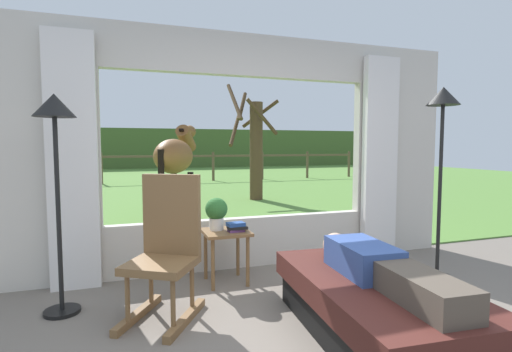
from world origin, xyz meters
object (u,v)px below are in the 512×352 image
Objects in this scene: recliner_sofa at (374,307)px; floor_lamp_left at (55,137)px; potted_plant at (216,212)px; reclining_person at (379,267)px; rocking_chair at (166,248)px; book_stack at (236,227)px; side_table at (226,240)px; horse at (176,157)px; pasture_tree at (254,145)px; floor_lamp_right at (442,125)px.

recliner_sofa is 1.01× the size of floor_lamp_left.
potted_plant is at bearing 122.58° from recliner_sofa.
rocking_chair is (-1.34, 0.89, 0.02)m from reclining_person.
book_stack reaches higher than recliner_sofa.
book_stack is (0.09, -0.06, 0.14)m from side_table.
horse is 0.61× the size of pasture_tree.
floor_lamp_left reaches higher than reclining_person.
pasture_tree is (2.12, 5.43, 0.95)m from side_table.
floor_lamp_right is at bearing 35.74° from recliner_sofa.
potted_plant is at bearing -63.54° from horse.
floor_lamp_right is 0.66× the size of pasture_tree.
recliner_sofa is at bearing -61.73° from potted_plant.
pasture_tree is (2.19, 2.17, 0.22)m from horse.
rocking_chair is at bearing -21.09° from floor_lamp_left.
rocking_chair is 3.92m from horse.
horse reaches higher than side_table.
pasture_tree reaches higher than floor_lamp_right.
floor_lamp_right is at bearing -5.16° from floor_lamp_left.
potted_plant is at bearing -112.31° from pasture_tree.
rocking_chair is at bearing 152.15° from recliner_sofa.
reclining_person is 1.61m from rocking_chair.
book_stack is 0.11× the size of floor_lamp_right.
floor_lamp_right is at bearing -90.51° from pasture_tree.
pasture_tree reaches higher than side_table.
side_table reaches higher than recliner_sofa.
rocking_chair is 0.87m from book_stack.
recliner_sofa is 2.71m from floor_lamp_left.
potted_plant is 1.56× the size of book_stack.
floor_lamp_left is at bearing 174.84° from floor_lamp_right.
recliner_sofa is at bearing -53.89° from horse.
floor_lamp_left is (-2.14, 1.15, 1.20)m from recliner_sofa.
side_table is 0.18m from book_stack.
book_stack is 3.39m from horse.
floor_lamp_left is at bearing 156.05° from recliner_sofa.
pasture_tree reaches higher than reclining_person.
pasture_tree is at bearing 71.33° from horse.
horse is at bearing 119.14° from floor_lamp_right.
floor_lamp_left is at bearing -122.02° from pasture_tree.
floor_lamp_left is 0.91× the size of floor_lamp_right.
pasture_tree reaches higher than rocking_chair.
floor_lamp_right is (2.07, -0.57, 1.13)m from side_table.
rocking_chair is 0.64× the size of horse.
recliner_sofa is 3.39× the size of side_table.
floor_lamp_right reaches higher than recliner_sofa.
recliner_sofa is 1.52m from book_stack.
pasture_tree is (2.75, 6.00, 0.83)m from rocking_chair.
recliner_sofa is 1.57× the size of rocking_chair.
recliner_sofa is 1.00× the size of horse.
recliner_sofa is 1.23× the size of reclining_person.
floor_lamp_right is at bearing 31.19° from rocking_chair.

